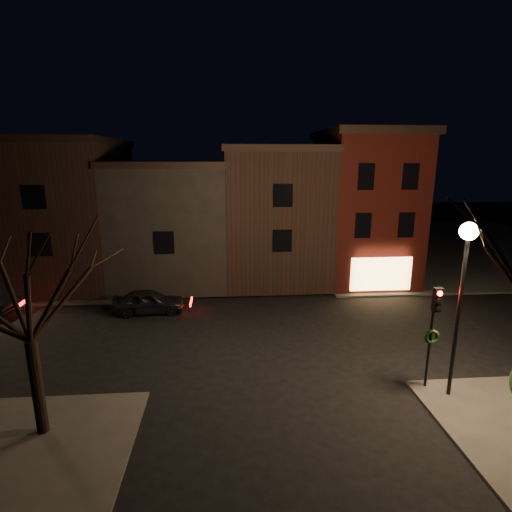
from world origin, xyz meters
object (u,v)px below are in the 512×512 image
at_px(traffic_signal, 434,322).
at_px(parked_car_a, 149,301).
at_px(street_lamp_near, 465,263).
at_px(bare_tree_left, 21,273).

distance_m(traffic_signal, parked_car_a, 15.19).
distance_m(street_lamp_near, bare_tree_left, 14.24).
relative_size(street_lamp_near, parked_car_a, 1.60).
distance_m(traffic_signal, bare_tree_left, 13.93).
bearing_deg(street_lamp_near, traffic_signal, 140.63).
xyz_separation_m(street_lamp_near, traffic_signal, (-0.60, 0.49, -2.37)).
height_order(street_lamp_near, traffic_signal, street_lamp_near).
height_order(bare_tree_left, parked_car_a, bare_tree_left).
bearing_deg(parked_car_a, bare_tree_left, 168.86).
distance_m(street_lamp_near, parked_car_a, 16.44).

